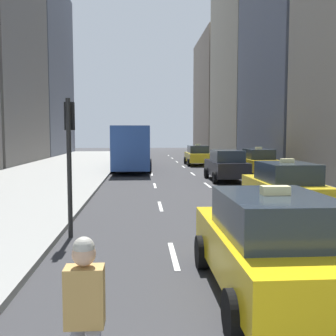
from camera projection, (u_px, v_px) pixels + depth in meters
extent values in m
cube|color=gray|center=(53.00, 172.00, 27.12)|extent=(8.00, 66.00, 0.15)
cube|color=white|center=(173.00, 255.00, 8.69)|extent=(0.12, 2.00, 0.01)
cube|color=white|center=(160.00, 206.00, 14.66)|extent=(0.12, 2.00, 0.01)
cube|color=white|center=(155.00, 186.00, 20.62)|extent=(0.12, 2.00, 0.01)
cube|color=white|center=(152.00, 174.00, 26.59)|extent=(0.12, 2.00, 0.01)
cube|color=white|center=(150.00, 167.00, 32.55)|extent=(0.12, 2.00, 0.01)
cube|color=white|center=(149.00, 162.00, 38.52)|extent=(0.12, 2.00, 0.01)
cube|color=white|center=(148.00, 158.00, 44.48)|extent=(0.12, 2.00, 0.01)
cube|color=white|center=(147.00, 155.00, 50.45)|extent=(0.12, 2.00, 0.01)
cube|color=white|center=(297.00, 253.00, 8.88)|extent=(0.12, 2.00, 0.01)
cube|color=white|center=(234.00, 205.00, 14.85)|extent=(0.12, 2.00, 0.01)
cube|color=white|center=(208.00, 185.00, 20.81)|extent=(0.12, 2.00, 0.01)
cube|color=white|center=(193.00, 174.00, 26.78)|extent=(0.12, 2.00, 0.01)
cube|color=white|center=(183.00, 167.00, 32.74)|extent=(0.12, 2.00, 0.01)
cube|color=white|center=(177.00, 162.00, 38.71)|extent=(0.12, 2.00, 0.01)
cube|color=white|center=(172.00, 158.00, 44.67)|extent=(0.12, 2.00, 0.01)
cube|color=white|center=(168.00, 155.00, 50.64)|extent=(0.12, 2.00, 0.01)
cube|color=white|center=(306.00, 204.00, 15.04)|extent=(0.12, 2.00, 0.01)
cube|color=white|center=(259.00, 185.00, 21.00)|extent=(0.12, 2.00, 0.01)
cube|color=white|center=(233.00, 174.00, 26.97)|extent=(0.12, 2.00, 0.01)
cube|color=white|center=(217.00, 167.00, 32.93)|extent=(0.12, 2.00, 0.01)
cube|color=white|center=(205.00, 162.00, 38.90)|extent=(0.12, 2.00, 0.01)
cube|color=white|center=(197.00, 158.00, 44.86)|extent=(0.12, 2.00, 0.01)
cube|color=white|center=(190.00, 155.00, 50.83)|extent=(0.12, 2.00, 0.01)
cube|color=slate|center=(40.00, 70.00, 50.88)|extent=(6.00, 16.05, 22.04)
cube|color=slate|center=(292.00, 36.00, 33.51)|extent=(6.00, 13.42, 22.10)
cube|color=#A89E89|center=(246.00, 37.00, 48.12)|extent=(6.00, 16.05, 29.29)
cube|color=gray|center=(218.00, 94.00, 65.96)|extent=(6.00, 17.32, 18.84)
cube|color=yellow|center=(268.00, 253.00, 6.52)|extent=(1.80, 4.40, 0.76)
cube|color=#28333D|center=(275.00, 215.00, 6.20)|extent=(1.58, 2.29, 0.64)
cube|color=#F2E599|center=(275.00, 190.00, 6.17)|extent=(0.44, 0.20, 0.14)
cylinder|color=black|center=(202.00, 252.00, 7.85)|extent=(0.22, 0.66, 0.66)
cylinder|color=black|center=(290.00, 250.00, 7.97)|extent=(0.22, 0.66, 0.66)
cylinder|color=black|center=(234.00, 314.00, 5.14)|extent=(0.22, 0.66, 0.66)
cube|color=yellow|center=(197.00, 157.00, 34.40)|extent=(1.80, 4.40, 0.76)
cube|color=#28333D|center=(198.00, 149.00, 34.08)|extent=(1.58, 2.29, 0.64)
cube|color=#F2E599|center=(198.00, 145.00, 34.05)|extent=(0.44, 0.20, 0.14)
cylinder|color=black|center=(185.00, 160.00, 35.73)|extent=(0.22, 0.66, 0.66)
cylinder|color=black|center=(205.00, 160.00, 35.85)|extent=(0.22, 0.66, 0.66)
cylinder|color=black|center=(189.00, 163.00, 33.02)|extent=(0.22, 0.66, 0.66)
cylinder|color=black|center=(210.00, 163.00, 33.14)|extent=(0.22, 0.66, 0.66)
cube|color=yellow|center=(257.00, 164.00, 26.13)|extent=(1.80, 4.40, 0.76)
cube|color=#28333D|center=(259.00, 154.00, 25.81)|extent=(1.58, 2.29, 0.64)
cube|color=#F2E599|center=(259.00, 148.00, 25.78)|extent=(0.44, 0.20, 0.14)
cylinder|color=black|center=(239.00, 168.00, 27.46)|extent=(0.22, 0.66, 0.66)
cylinder|color=black|center=(264.00, 168.00, 27.58)|extent=(0.22, 0.66, 0.66)
cylinder|color=black|center=(249.00, 172.00, 24.75)|extent=(0.22, 0.66, 0.66)
cylinder|color=black|center=(277.00, 172.00, 24.87)|extent=(0.22, 0.66, 0.66)
cube|color=yellow|center=(284.00, 192.00, 13.56)|extent=(1.80, 4.40, 0.76)
cube|color=#28333D|center=(287.00, 172.00, 13.23)|extent=(1.58, 2.29, 0.64)
cube|color=#F2E599|center=(287.00, 161.00, 13.20)|extent=(0.44, 0.20, 0.14)
cylinder|color=black|center=(247.00, 197.00, 14.88)|extent=(0.22, 0.66, 0.66)
cylinder|color=black|center=(293.00, 196.00, 15.01)|extent=(0.22, 0.66, 0.66)
cylinder|color=black|center=(271.00, 210.00, 12.17)|extent=(0.22, 0.66, 0.66)
cylinder|color=black|center=(327.00, 210.00, 12.29)|extent=(0.22, 0.66, 0.66)
cube|color=black|center=(226.00, 168.00, 22.80)|extent=(1.80, 4.52, 0.82)
cube|color=#28333D|center=(227.00, 156.00, 22.47)|extent=(1.58, 2.35, 0.64)
cylinder|color=black|center=(206.00, 173.00, 24.17)|extent=(0.22, 0.66, 0.66)
cylinder|color=black|center=(235.00, 173.00, 24.29)|extent=(0.22, 0.66, 0.66)
cylinder|color=black|center=(215.00, 178.00, 21.38)|extent=(0.22, 0.66, 0.66)
cylinder|color=black|center=(247.00, 178.00, 21.50)|extent=(0.22, 0.66, 0.66)
cube|color=#2D519E|center=(132.00, 146.00, 30.34)|extent=(2.50, 11.60, 2.90)
cube|color=#28333D|center=(134.00, 140.00, 36.02)|extent=(2.30, 0.12, 1.40)
cube|color=#28333D|center=(116.00, 141.00, 30.23)|extent=(0.08, 9.86, 1.10)
cube|color=yellow|center=(134.00, 131.00, 35.95)|extent=(1.50, 0.10, 0.36)
cylinder|color=black|center=(119.00, 160.00, 33.94)|extent=(0.30, 1.00, 1.00)
cylinder|color=black|center=(148.00, 160.00, 34.11)|extent=(0.30, 1.00, 1.00)
cylinder|color=black|center=(113.00, 166.00, 27.19)|extent=(0.30, 1.00, 1.00)
cylinder|color=black|center=(149.00, 166.00, 27.36)|extent=(0.30, 1.00, 1.00)
cube|color=#B78C47|center=(85.00, 296.00, 3.62)|extent=(0.36, 0.22, 0.56)
sphere|color=tan|center=(84.00, 254.00, 3.58)|extent=(0.22, 0.22, 0.22)
sphere|color=#B2AD9E|center=(84.00, 248.00, 3.58)|extent=(0.20, 0.20, 0.20)
cylinder|color=black|center=(69.00, 169.00, 10.09)|extent=(0.12, 0.12, 3.60)
cube|color=black|center=(70.00, 116.00, 10.16)|extent=(0.24, 0.20, 0.72)
sphere|color=red|center=(70.00, 108.00, 10.25)|extent=(0.14, 0.14, 0.14)
sphere|color=#4C3F14|center=(70.00, 116.00, 10.27)|extent=(0.14, 0.14, 0.14)
sphere|color=#198C2D|center=(70.00, 125.00, 10.29)|extent=(0.14, 0.14, 0.14)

